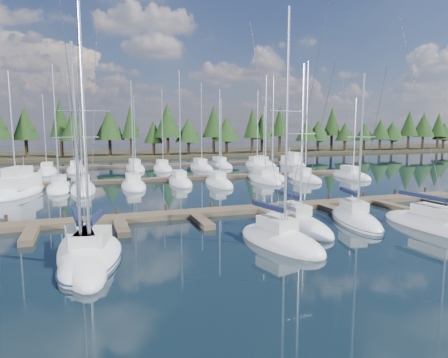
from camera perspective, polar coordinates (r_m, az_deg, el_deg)
name	(u,v)px	position (r m, az deg, el deg)	size (l,w,h in m)	color
ground	(216,190)	(46.54, -1.17, -1.59)	(260.00, 260.00, 0.00)	black
far_shore	(143,154)	(104.89, -11.44, 3.59)	(220.00, 30.00, 0.60)	#322D1C
main_dock	(261,210)	(34.91, 5.31, -4.40)	(44.00, 6.13, 0.90)	brown
back_docks	(178,171)	(65.24, -6.53, 1.21)	(50.00, 21.80, 0.40)	brown
front_sailboat_0	(81,257)	(23.76, -19.76, -10.44)	(3.34, 9.80, 12.48)	white
front_sailboat_1	(92,257)	(23.56, -18.31, -10.50)	(4.94, 8.49, 14.93)	white
front_sailboat_2	(280,240)	(25.76, 8.03, -8.59)	(4.38, 7.89, 15.12)	white
front_sailboat_3	(297,224)	(30.13, 10.34, -6.28)	(2.99, 8.31, 12.52)	white
front_sailboat_4	(355,219)	(32.55, 18.24, -5.50)	(4.34, 8.27, 12.04)	white
front_sailboat_5	(440,226)	(32.65, 28.52, -5.98)	(3.36, 10.23, 16.57)	white
back_sailboat_rows	(182,174)	(60.46, -6.00, 0.77)	(46.02, 31.90, 16.69)	white
motor_yacht_left	(21,189)	(49.11, -27.04, -1.31)	(6.17, 10.46, 4.97)	white
motor_yacht_right	(292,162)	(77.75, 9.65, 2.37)	(3.47, 8.23, 3.99)	white
tree_line	(136,127)	(94.56, -12.51, 7.31)	(183.58, 11.27, 12.71)	black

